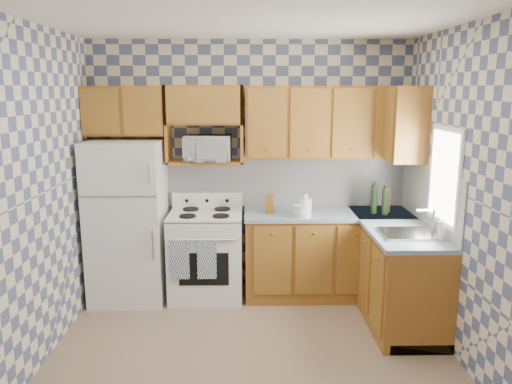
% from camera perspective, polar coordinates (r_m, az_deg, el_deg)
% --- Properties ---
extents(floor, '(3.40, 3.40, 0.00)m').
position_cam_1_polar(floor, '(4.38, -0.51, -18.33)').
color(floor, '#7E6953').
rests_on(floor, ground).
extents(back_wall, '(3.40, 0.02, 2.70)m').
position_cam_1_polar(back_wall, '(5.45, -0.68, 2.83)').
color(back_wall, '#4B5679').
rests_on(back_wall, ground).
extents(right_wall, '(0.02, 3.20, 2.70)m').
position_cam_1_polar(right_wall, '(4.25, 23.04, -0.64)').
color(right_wall, '#4B5679').
rests_on(right_wall, ground).
extents(backsplash_back, '(2.60, 0.02, 0.56)m').
position_cam_1_polar(backsplash_back, '(5.49, 3.51, 1.27)').
color(backsplash_back, white).
rests_on(backsplash_back, back_wall).
extents(backsplash_right, '(0.02, 1.60, 0.56)m').
position_cam_1_polar(backsplash_right, '(5.00, 19.14, -0.38)').
color(backsplash_right, white).
rests_on(backsplash_right, right_wall).
extents(refrigerator, '(0.75, 0.70, 1.68)m').
position_cam_1_polar(refrigerator, '(5.36, -14.42, -3.26)').
color(refrigerator, white).
rests_on(refrigerator, floor).
extents(stove_body, '(0.76, 0.65, 0.90)m').
position_cam_1_polar(stove_body, '(5.37, -5.70, -7.26)').
color(stove_body, white).
rests_on(stove_body, floor).
extents(cooktop, '(0.76, 0.65, 0.02)m').
position_cam_1_polar(cooktop, '(5.24, -5.80, -2.55)').
color(cooktop, silver).
rests_on(cooktop, stove_body).
extents(backguard, '(0.76, 0.08, 0.17)m').
position_cam_1_polar(backguard, '(5.49, -5.58, -0.89)').
color(backguard, white).
rests_on(backguard, cooktop).
extents(dish_towel_left, '(0.19, 0.02, 0.40)m').
position_cam_1_polar(dish_towel_left, '(5.05, -8.73, -7.65)').
color(dish_towel_left, navy).
rests_on(dish_towel_left, stove_body).
extents(dish_towel_right, '(0.19, 0.02, 0.40)m').
position_cam_1_polar(dish_towel_right, '(5.02, -5.65, -7.68)').
color(dish_towel_right, navy).
rests_on(dish_towel_right, stove_body).
extents(base_cabinets_back, '(1.75, 0.60, 0.88)m').
position_cam_1_polar(base_cabinets_back, '(5.45, 8.14, -7.16)').
color(base_cabinets_back, brown).
rests_on(base_cabinets_back, floor).
extents(base_cabinets_right, '(0.60, 1.60, 0.88)m').
position_cam_1_polar(base_cabinets_right, '(5.11, 15.48, -8.76)').
color(base_cabinets_right, brown).
rests_on(base_cabinets_right, floor).
extents(countertop_back, '(1.77, 0.63, 0.04)m').
position_cam_1_polar(countertop_back, '(5.31, 8.29, -2.48)').
color(countertop_back, slate).
rests_on(countertop_back, base_cabinets_back).
extents(countertop_right, '(0.63, 1.60, 0.04)m').
position_cam_1_polar(countertop_right, '(4.97, 15.71, -3.78)').
color(countertop_right, slate).
rests_on(countertop_right, base_cabinets_right).
extents(upper_cabinets_back, '(1.75, 0.33, 0.74)m').
position_cam_1_polar(upper_cabinets_back, '(5.30, 8.35, 7.90)').
color(upper_cabinets_back, brown).
rests_on(upper_cabinets_back, back_wall).
extents(upper_cabinets_fridge, '(0.82, 0.33, 0.50)m').
position_cam_1_polar(upper_cabinets_fridge, '(5.38, -14.74, 8.97)').
color(upper_cabinets_fridge, brown).
rests_on(upper_cabinets_fridge, back_wall).
extents(upper_cabinets_right, '(0.33, 0.70, 0.74)m').
position_cam_1_polar(upper_cabinets_right, '(5.29, 16.36, 7.54)').
color(upper_cabinets_right, brown).
rests_on(upper_cabinets_right, right_wall).
extents(microwave_shelf, '(0.80, 0.33, 0.03)m').
position_cam_1_polar(microwave_shelf, '(5.30, -5.77, 3.44)').
color(microwave_shelf, brown).
rests_on(microwave_shelf, back_wall).
extents(microwave, '(0.49, 0.34, 0.27)m').
position_cam_1_polar(microwave, '(5.23, -5.56, 4.98)').
color(microwave, white).
rests_on(microwave, microwave_shelf).
extents(sink, '(0.48, 0.40, 0.03)m').
position_cam_1_polar(sink, '(4.65, 17.00, -4.62)').
color(sink, '#B7B7BC').
rests_on(sink, countertop_right).
extents(window, '(0.02, 0.66, 0.86)m').
position_cam_1_polar(window, '(4.63, 20.75, 1.74)').
color(window, silver).
rests_on(window, right_wall).
extents(bottle_0, '(0.07, 0.07, 0.30)m').
position_cam_1_polar(bottle_0, '(5.32, 13.34, -0.78)').
color(bottle_0, black).
rests_on(bottle_0, countertop_back).
extents(bottle_1, '(0.07, 0.07, 0.28)m').
position_cam_1_polar(bottle_1, '(5.29, 14.54, -1.01)').
color(bottle_1, black).
rests_on(bottle_1, countertop_back).
extents(bottle_2, '(0.07, 0.07, 0.26)m').
position_cam_1_polar(bottle_2, '(5.40, 14.77, -0.88)').
color(bottle_2, '#513912').
rests_on(bottle_2, countertop_back).
extents(knife_block, '(0.10, 0.10, 0.19)m').
position_cam_1_polar(knife_block, '(5.20, 1.57, -1.36)').
color(knife_block, brown).
rests_on(knife_block, countertop_back).
extents(electric_kettle, '(0.13, 0.13, 0.17)m').
position_cam_1_polar(electric_kettle, '(5.15, 5.63, -1.68)').
color(electric_kettle, white).
rests_on(electric_kettle, countertop_back).
extents(food_containers, '(0.18, 0.18, 0.12)m').
position_cam_1_polar(food_containers, '(5.05, 5.24, -2.20)').
color(food_containers, silver).
rests_on(food_containers, countertop_back).
extents(soap_bottle, '(0.06, 0.06, 0.17)m').
position_cam_1_polar(soap_bottle, '(4.54, 20.42, -4.20)').
color(soap_bottle, silver).
rests_on(soap_bottle, countertop_right).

